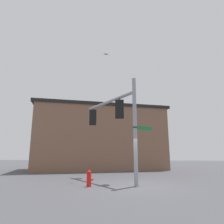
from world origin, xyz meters
TOP-DOWN VIEW (x-y plane):
  - ground_plane at (0.00, 0.00)m, footprint 80.00×80.00m
  - signal_pole at (0.00, 0.00)m, footprint 0.22×0.22m
  - mast_arm at (-1.82, 2.10)m, footprint 3.78×4.34m
  - traffic_light_nearest_pole at (-0.94, 1.11)m, footprint 0.54×0.49m
  - traffic_light_mid_inner at (-3.21, 3.74)m, footprint 0.54×0.49m
  - street_name_sign at (0.33, 0.28)m, footprint 1.13×1.00m
  - bird_flying at (-2.07, 2.58)m, footprint 0.37×0.26m
  - storefront_building at (-4.01, 11.00)m, footprint 15.58×11.39m
  - fire_hydrant at (-2.47, -0.40)m, footprint 0.35×0.24m

SIDE VIEW (x-z plane):
  - ground_plane at x=0.00m, z-range 0.00..0.00m
  - fire_hydrant at x=-2.47m, z-range 0.00..0.83m
  - signal_pole at x=0.00m, z-range 0.00..6.04m
  - street_name_sign at x=0.33m, z-range 3.02..3.24m
  - storefront_building at x=-4.01m, z-range 0.01..6.78m
  - traffic_light_nearest_pole at x=-0.94m, z-range 3.77..5.08m
  - traffic_light_mid_inner at x=-3.21m, z-range 3.77..5.08m
  - mast_arm at x=-1.82m, z-range 5.12..5.32m
  - bird_flying at x=-2.07m, z-range 9.09..9.19m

